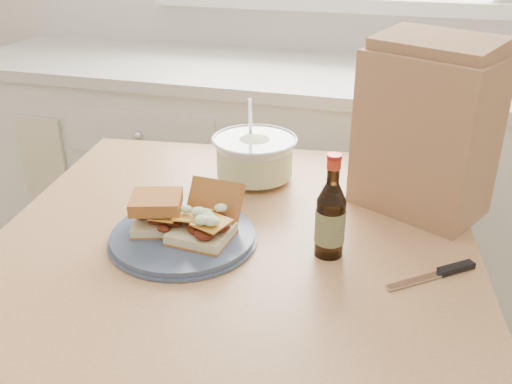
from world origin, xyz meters
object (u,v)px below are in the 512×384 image
(beer_bottle, at_px, (330,218))
(paper_bag, at_px, (426,134))
(dining_table, at_px, (235,281))
(plate, at_px, (183,237))
(coleslaw_bowl, at_px, (255,159))

(beer_bottle, height_order, paper_bag, paper_bag)
(dining_table, xyz_separation_m, beer_bottle, (0.20, -0.02, 0.20))
(beer_bottle, relative_size, paper_bag, 0.60)
(plate, distance_m, paper_bag, 0.56)
(coleslaw_bowl, height_order, beer_bottle, same)
(dining_table, distance_m, beer_bottle, 0.28)
(coleslaw_bowl, bearing_deg, dining_table, -82.23)
(plate, xyz_separation_m, paper_bag, (0.45, 0.29, 0.17))
(plate, relative_size, paper_bag, 0.84)
(dining_table, height_order, paper_bag, paper_bag)
(coleslaw_bowl, height_order, paper_bag, paper_bag)
(coleslaw_bowl, bearing_deg, beer_bottle, -51.10)
(beer_bottle, bearing_deg, dining_table, 164.02)
(plate, distance_m, beer_bottle, 0.30)
(plate, bearing_deg, dining_table, 31.68)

